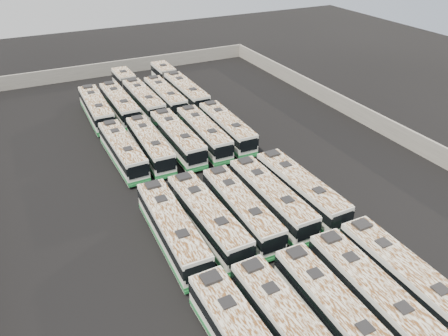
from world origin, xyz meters
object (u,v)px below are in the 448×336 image
bus_front_right (372,296)px  bus_front_far_right (406,280)px  bus_midback_center (177,138)px  bus_midfront_center (241,209)px  bus_midback_left (150,145)px  bus_back_right (165,97)px  bus_midfront_far_right (300,190)px  bus_front_left (292,331)px  bus_back_far_left (96,109)px  bus_midback_right (204,133)px  bus_midback_far_left (123,150)px  bus_back_left (120,105)px  bus_back_far_right (178,86)px  bus_midfront_right (271,198)px  bus_midfront_left (207,218)px  bus_back_center (137,93)px  bus_front_center (336,314)px  bus_midfront_far_left (172,229)px  bus_midback_far_right (227,128)px

bus_front_right → bus_front_far_right: size_ratio=0.99×
bus_midback_center → bus_midfront_center: bearing=-90.1°
bus_midback_left → bus_back_right: (6.26, 12.55, 0.02)m
bus_midfront_far_right → bus_midback_left: bus_midfront_far_right is taller
bus_front_left → bus_back_far_left: 39.72m
bus_midback_right → bus_back_far_left: bearing=127.8°
bus_midback_far_left → bus_back_left: size_ratio=0.97×
bus_front_right → bus_midback_far_left: bearing=110.3°
bus_midback_center → bus_back_far_right: size_ratio=0.64×
bus_front_left → bus_midback_center: bus_midback_center is taller
bus_midback_center → bus_back_far_left: bearing=116.4°
bus_midfront_far_right → bus_back_right: (-3.11, 27.16, -0.05)m
bus_midback_center → bus_midback_right: size_ratio=1.02×
bus_midback_far_left → bus_midback_right: (9.33, -0.09, 0.02)m
bus_midfront_right → bus_midback_right: size_ratio=1.01×
bus_midfront_left → bus_midfront_center: (3.12, -0.04, -0.06)m
bus_back_right → bus_midback_right: bearing=-90.0°
bus_back_far_left → bus_back_center: bus_back_far_left is taller
bus_midfront_left → bus_back_far_right: bearing=71.5°
bus_front_center → bus_front_left: bearing=178.4°
bus_midfront_far_left → bus_back_right: bus_midfront_far_left is taller
bus_midback_center → bus_front_far_right: bearing=-77.4°
bus_midback_far_right → bus_back_far_left: bearing=136.0°
bus_front_right → bus_midfront_far_left: 15.45m
bus_front_right → bus_back_center: (-3.10, 42.63, -0.01)m
bus_midfront_right → bus_back_right: (-0.03, 27.12, -0.04)m
bus_front_right → bus_midback_far_left: size_ratio=1.03×
bus_midback_right → bus_back_center: size_ratio=0.64×
bus_back_right → bus_back_far_left: bearing=179.9°
bus_front_left → bus_midback_right: (6.34, 27.06, -0.01)m
bus_front_right → bus_midback_center: bearing=98.0°
bus_midfront_left → bus_midback_center: 15.13m
bus_front_center → bus_midfront_far_left: bus_midfront_far_left is taller
bus_midfront_left → bus_midfront_center: 3.12m
bus_midfront_far_right → bus_midfront_left: bearing=179.6°
bus_back_center → bus_back_right: (3.07, -2.94, -0.02)m
bus_midfront_far_right → bus_back_far_right: (0.00, 30.21, -0.01)m
bus_front_center → bus_midfront_left: 12.88m
bus_midfront_right → bus_midback_center: bus_midback_center is taller
bus_front_right → bus_back_center: size_ratio=0.65×
bus_front_left → bus_midback_center: size_ratio=0.99×
bus_front_far_right → bus_midfront_far_left: 17.43m
bus_back_center → bus_back_far_right: 6.18m
bus_back_right → bus_back_far_right: size_ratio=0.63×
bus_midfront_far_right → bus_back_far_left: 29.82m
bus_back_center → bus_front_right: bearing=-86.8°
bus_midfront_right → bus_back_far_right: size_ratio=0.64×
bus_midfront_right → bus_midback_far_left: bearing=122.3°
bus_back_far_right → bus_midback_far_left: bearing=-128.5°
bus_front_far_right → bus_midfront_far_left: (-12.38, 12.27, 0.00)m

